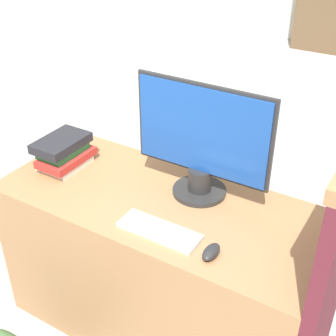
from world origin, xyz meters
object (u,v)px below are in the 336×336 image
Objects in this scene: monitor at (202,142)px; book_stack at (64,152)px; keyboard at (159,231)px; mouse at (211,252)px.

book_stack is (-0.66, -0.13, -0.18)m from monitor.
keyboard is at bearing -16.32° from book_stack.
keyboard is at bearing 176.52° from mouse.
mouse is at bearing -13.06° from book_stack.
monitor is 5.97× the size of mouse.
book_stack is at bearing 163.68° from keyboard.
monitor is 0.40m from keyboard.
monitor is 0.47m from mouse.
mouse is at bearing -56.11° from monitor.
keyboard is 0.23m from mouse.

